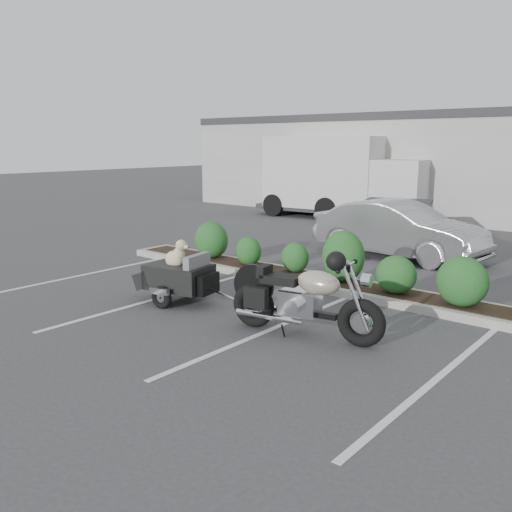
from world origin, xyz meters
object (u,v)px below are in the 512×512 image
Objects in this scene: pet_trailer at (178,276)px; delivery_truck at (343,179)px; sedan at (399,230)px; motorcycle at (304,300)px; dumpster at (397,221)px.

delivery_truck reaches higher than pet_trailer.
delivery_truck is at bearing 47.02° from sedan.
pet_trailer is 0.29× the size of delivery_truck.
dumpster is (-2.49, 8.36, 0.05)m from motorcycle.
sedan reaches higher than dumpster.
sedan reaches higher than motorcycle.
sedan is (1.33, 6.24, 0.22)m from pet_trailer.
delivery_truck is at bearing 119.50° from dumpster.
pet_trailer is 12.44m from delivery_truck.
pet_trailer is at bearing 168.91° from motorcycle.
delivery_truck reaches higher than motorcycle.
motorcycle is 1.13× the size of dumpster.
pet_trailer is 6.39m from sedan.
sedan is 2.00× the size of dumpster.
motorcycle is at bearing -11.09° from pet_trailer.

